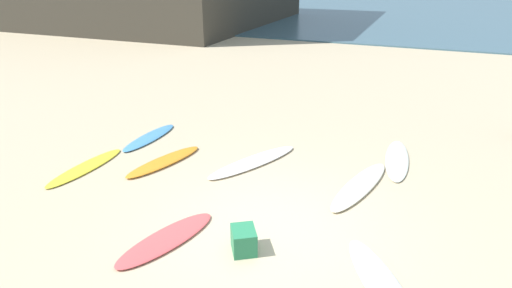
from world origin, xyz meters
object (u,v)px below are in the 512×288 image
at_px(surfboard_5, 360,185).
at_px(surfboard_3, 150,137).
at_px(surfboard_6, 397,159).
at_px(beach_cooler, 244,240).
at_px(surfboard_4, 382,285).
at_px(surfboard_0, 254,162).
at_px(surfboard_2, 86,167).
at_px(surfboard_7, 164,161).
at_px(surfboard_1, 167,239).

bearing_deg(surfboard_5, surfboard_3, 7.71).
height_order(surfboard_3, surfboard_6, surfboard_3).
bearing_deg(beach_cooler, surfboard_5, 64.24).
distance_m(surfboard_4, surfboard_5, 2.90).
height_order(surfboard_0, surfboard_4, same).
xyz_separation_m(surfboard_0, surfboard_2, (-3.35, -1.69, -0.01)).
bearing_deg(surfboard_0, surfboard_3, 19.37).
xyz_separation_m(surfboard_4, surfboard_7, (-5.12, 2.21, 0.00)).
height_order(surfboard_0, surfboard_5, surfboard_5).
height_order(surfboard_4, surfboard_5, surfboard_5).
bearing_deg(beach_cooler, surfboard_4, -0.22).
bearing_deg(surfboard_7, surfboard_0, 37.37).
relative_size(surfboard_2, surfboard_3, 1.06).
distance_m(surfboard_0, surfboard_1, 3.24).
height_order(surfboard_2, surfboard_4, surfboard_4).
bearing_deg(surfboard_7, surfboard_5, 22.60).
bearing_deg(surfboard_7, surfboard_1, -40.12).
distance_m(surfboard_0, surfboard_5, 2.45).
bearing_deg(surfboard_0, surfboard_4, 162.33).
bearing_deg(surfboard_3, surfboard_5, 175.74).
bearing_deg(surfboard_2, surfboard_1, 155.83).
xyz_separation_m(surfboard_5, surfboard_7, (-4.33, -0.58, 0.00)).
bearing_deg(surfboard_3, beach_cooler, 142.80).
bearing_deg(surfboard_6, surfboard_7, 19.38).
bearing_deg(surfboard_1, surfboard_3, 146.34).
relative_size(surfboard_2, surfboard_4, 1.02).
distance_m(surfboard_5, surfboard_7, 4.37).
distance_m(surfboard_1, surfboard_5, 4.01).
distance_m(surfboard_5, beach_cooler, 3.09).
height_order(surfboard_2, surfboard_5, surfboard_5).
xyz_separation_m(surfboard_1, surfboard_5, (2.61, 3.04, 0.01)).
bearing_deg(surfboard_4, surfboard_6, 60.42).
xyz_separation_m(surfboard_1, surfboard_6, (3.18, 4.64, -0.00)).
bearing_deg(surfboard_5, surfboard_1, 62.25).
xyz_separation_m(surfboard_4, beach_cooler, (-2.13, 0.01, 0.15)).
height_order(surfboard_5, surfboard_7, surfboard_7).
distance_m(surfboard_0, surfboard_7, 2.04).
bearing_deg(beach_cooler, surfboard_0, 110.25).
bearing_deg(surfboard_0, surfboard_1, 112.01).
bearing_deg(surfboard_3, surfboard_4, 153.42).
xyz_separation_m(surfboard_3, surfboard_6, (6.09, 1.10, -0.01)).
bearing_deg(surfboard_1, surfboard_7, 141.89).
distance_m(surfboard_2, surfboard_7, 1.72).
relative_size(surfboard_2, surfboard_5, 0.87).
bearing_deg(surfboard_5, beach_cooler, 77.19).
bearing_deg(surfboard_2, surfboard_4, 170.69).
height_order(surfboard_5, surfboard_6, surfboard_5).
distance_m(surfboard_4, surfboard_6, 4.40).
distance_m(surfboard_6, surfboard_7, 5.36).
bearing_deg(beach_cooler, surfboard_7, 143.62).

